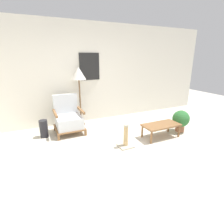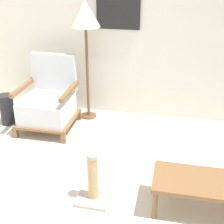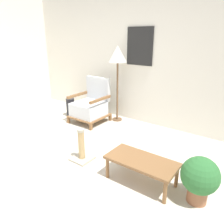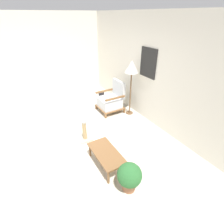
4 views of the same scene
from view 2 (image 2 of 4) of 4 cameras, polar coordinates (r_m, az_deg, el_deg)
name	(u,v)px [view 2 (image 2 of 4)]	position (r m, az deg, el deg)	size (l,w,h in m)	color
wall_back	(113,15)	(4.19, 0.17, 17.24)	(8.00, 0.09, 2.70)	silver
armchair	(48,103)	(4.07, -11.55, 1.66)	(0.67, 0.68, 0.92)	brown
floor_lamp	(85,19)	(4.01, -4.88, 16.61)	(0.37, 0.37, 1.56)	brown
coffee_table	(205,185)	(2.81, 16.56, -12.62)	(0.87, 0.43, 0.32)	brown
vase	(7,109)	(4.37, -18.64, 0.46)	(0.19, 0.19, 0.41)	black
scratching_post	(93,184)	(2.88, -3.50, -13.00)	(0.29, 0.29, 0.49)	#B2A893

